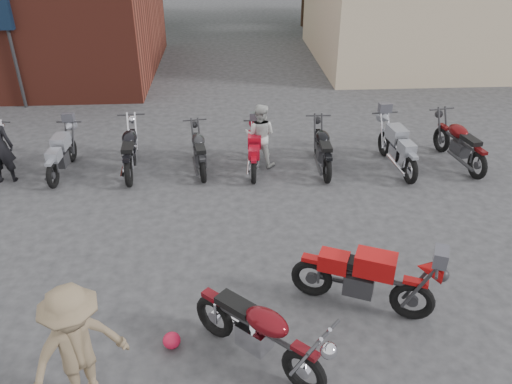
{
  "coord_description": "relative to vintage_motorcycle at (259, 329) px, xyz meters",
  "views": [
    {
      "loc": [
        -0.29,
        -5.71,
        5.5
      ],
      "look_at": [
        0.2,
        2.37,
        0.9
      ],
      "focal_mm": 35.0,
      "sensor_mm": 36.0,
      "label": 1
    }
  ],
  "objects": [
    {
      "name": "row_bike_3",
      "position": [
        -1.03,
        6.03,
        -0.09
      ],
      "size": [
        0.86,
        1.91,
        1.07
      ],
      "primitive_type": null,
      "rotation": [
        0.0,
        0.0,
        1.71
      ],
      "color": "black",
      "rests_on": "ground"
    },
    {
      "name": "row_bike_4",
      "position": [
        0.29,
        5.92,
        -0.1
      ],
      "size": [
        0.74,
        1.86,
        1.05
      ],
      "primitive_type": null,
      "rotation": [
        0.0,
        0.0,
        1.49
      ],
      "color": "#AD0E21",
      "rests_on": "ground"
    },
    {
      "name": "row_bike_7",
      "position": [
        5.28,
        5.94,
        -0.01
      ],
      "size": [
        1.04,
        2.2,
        1.22
      ],
      "primitive_type": null,
      "rotation": [
        0.0,
        0.0,
        1.74
      ],
      "color": "#540A0C",
      "rests_on": "ground"
    },
    {
      "name": "sportbike",
      "position": [
        1.7,
        1.01,
        -0.0
      ],
      "size": [
        2.26,
        1.52,
        1.25
      ],
      "primitive_type": null,
      "rotation": [
        0.0,
        0.0,
        -0.41
      ],
      "color": "#B40F0F",
      "rests_on": "ground"
    },
    {
      "name": "person_tan",
      "position": [
        -2.19,
        -0.54,
        0.31
      ],
      "size": [
        1.38,
        1.29,
        1.87
      ],
      "primitive_type": "imported",
      "rotation": [
        0.0,
        0.0,
        0.66
      ],
      "color": "#7E694D",
      "rests_on": "ground"
    },
    {
      "name": "row_bike_5",
      "position": [
        1.92,
        5.9,
        -0.06
      ],
      "size": [
        0.69,
        1.98,
        1.14
      ],
      "primitive_type": null,
      "rotation": [
        0.0,
        0.0,
        1.55
      ],
      "color": "black",
      "rests_on": "ground"
    },
    {
      "name": "row_bike_1",
      "position": [
        -4.26,
        6.02,
        -0.08
      ],
      "size": [
        0.7,
        1.9,
        1.09
      ],
      "primitive_type": null,
      "rotation": [
        0.0,
        0.0,
        1.53
      ],
      "color": "gray",
      "rests_on": "ground"
    },
    {
      "name": "person_light",
      "position": [
        0.43,
        6.17,
        0.15
      ],
      "size": [
        0.9,
        0.79,
        1.56
      ],
      "primitive_type": "imported",
      "rotation": [
        0.0,
        0.0,
        2.83
      ],
      "color": "beige",
      "rests_on": "ground"
    },
    {
      "name": "helmet",
      "position": [
        -1.23,
        0.35,
        -0.51
      ],
      "size": [
        0.31,
        0.31,
        0.24
      ],
      "primitive_type": "ellipsoid",
      "rotation": [
        0.0,
        0.0,
        -0.22
      ],
      "color": "red",
      "rests_on": "ground"
    },
    {
      "name": "vintage_motorcycle",
      "position": [
        0.0,
        0.0,
        0.0
      ],
      "size": [
        2.08,
        1.99,
        1.25
      ],
      "primitive_type": null,
      "rotation": [
        0.0,
        0.0,
        -0.74
      ],
      "color": "#5C0B11",
      "rests_on": "ground"
    },
    {
      "name": "row_bike_2",
      "position": [
        -2.65,
        6.05,
        -0.02
      ],
      "size": [
        0.83,
        2.13,
        1.21
      ],
      "primitive_type": null,
      "rotation": [
        0.0,
        0.0,
        1.64
      ],
      "color": "black",
      "rests_on": "ground"
    },
    {
      "name": "ground",
      "position": [
        -0.04,
        0.84,
        -0.63
      ],
      "size": [
        90.0,
        90.0,
        0.0
      ],
      "primitive_type": "plane",
      "color": "#2D2D2F"
    },
    {
      "name": "stucco_building",
      "position": [
        8.46,
        15.84,
        1.12
      ],
      "size": [
        10.0,
        8.0,
        3.5
      ],
      "primitive_type": "cube",
      "color": "tan",
      "rests_on": "ground"
    },
    {
      "name": "row_bike_6",
      "position": [
        3.7,
        5.8,
        -0.02
      ],
      "size": [
        0.9,
        2.14,
        1.21
      ],
      "primitive_type": null,
      "rotation": [
        0.0,
        0.0,
        1.67
      ],
      "color": "gray",
      "rests_on": "ground"
    }
  ]
}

